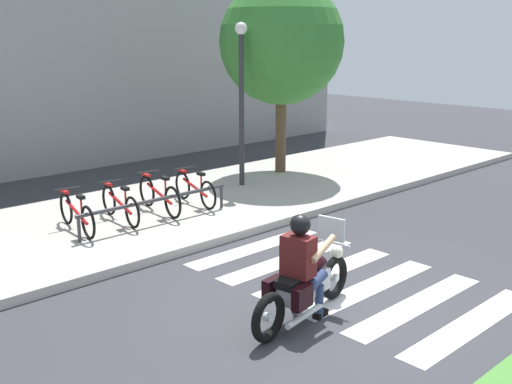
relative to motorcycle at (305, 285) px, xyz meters
name	(u,v)px	position (x,y,z in m)	size (l,w,h in m)	color
ground_plane	(329,306)	(0.52, 0.01, -0.45)	(48.00, 48.00, 0.00)	#38383D
sidewalk	(127,220)	(0.52, 5.12, -0.38)	(24.00, 4.40, 0.15)	#B7B2A8
crosswalk_stripe_0	(471,324)	(1.40, -1.59, -0.45)	(2.80, 0.40, 0.01)	white
crosswalk_stripe_1	(416,305)	(1.40, -0.79, -0.45)	(2.80, 0.40, 0.01)	white
crosswalk_stripe_2	(368,288)	(1.40, 0.01, -0.45)	(2.80, 0.40, 0.01)	white
crosswalk_stripe_3	(326,273)	(1.40, 0.81, -0.45)	(2.80, 0.40, 0.01)	white
crosswalk_stripe_4	(288,259)	(1.40, 1.61, -0.45)	(2.80, 0.40, 0.01)	white
crosswalk_stripe_5	(255,247)	(1.40, 2.41, -0.45)	(2.80, 0.40, 0.01)	white
motorcycle	(305,285)	(0.00, 0.00, 0.00)	(2.16, 0.78, 1.21)	black
rider	(302,260)	(-0.08, -0.01, 0.36)	(0.69, 0.61, 1.43)	#591919
bicycle_0	(76,213)	(-0.61, 4.92, 0.03)	(0.48, 1.68, 0.72)	black
bicycle_1	(120,204)	(0.27, 4.92, 0.03)	(0.48, 1.64, 0.72)	black
bicycle_2	(159,195)	(1.16, 4.92, 0.05)	(0.48, 1.72, 0.77)	black
bicycle_3	(195,189)	(2.04, 4.92, 0.03)	(0.48, 1.62, 0.72)	black
bike_rack	(156,202)	(0.72, 4.37, 0.11)	(3.26, 0.07, 0.49)	#333338
street_lamp	(241,90)	(3.90, 5.52, 1.91)	(0.28, 0.28, 3.85)	#2D2D33
tree_near_rack	(282,42)	(5.60, 5.92, 2.95)	(3.09, 3.09, 4.96)	brown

